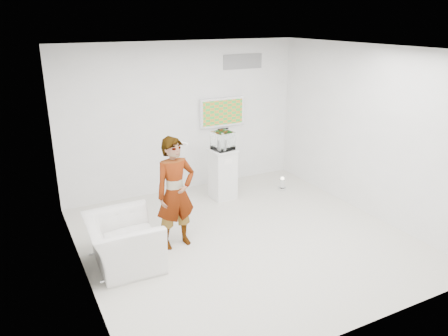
# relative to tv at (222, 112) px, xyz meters

# --- Properties ---
(room) EXTENTS (5.01, 5.01, 3.00)m
(room) POSITION_rel_tv_xyz_m (-0.85, -2.45, -0.05)
(room) COLOR beige
(room) RESTS_ON ground
(tv) EXTENTS (1.00, 0.08, 0.60)m
(tv) POSITION_rel_tv_xyz_m (0.00, 0.00, 0.00)
(tv) COLOR silver
(tv) RESTS_ON room
(logo_decal) EXTENTS (0.90, 0.02, 0.30)m
(logo_decal) POSITION_rel_tv_xyz_m (0.50, 0.04, 1.00)
(logo_decal) COLOR gray
(logo_decal) RESTS_ON room
(person) EXTENTS (0.68, 0.49, 1.77)m
(person) POSITION_rel_tv_xyz_m (-1.89, -2.14, -0.67)
(person) COLOR white
(person) RESTS_ON room
(armchair) EXTENTS (1.01, 1.15, 0.73)m
(armchair) POSITION_rel_tv_xyz_m (-2.79, -2.34, -1.19)
(armchair) COLOR white
(armchair) RESTS_ON room
(pedestal) EXTENTS (0.50, 0.50, 1.00)m
(pedestal) POSITION_rel_tv_xyz_m (-0.38, -0.78, -1.05)
(pedestal) COLOR silver
(pedestal) RESTS_ON room
(floor_uplight) EXTENTS (0.22, 0.22, 0.27)m
(floor_uplight) POSITION_rel_tv_xyz_m (0.90, -0.99, -1.41)
(floor_uplight) COLOR silver
(floor_uplight) RESTS_ON room
(vitrine) EXTENTS (0.41, 0.41, 0.35)m
(vitrine) POSITION_rel_tv_xyz_m (-0.38, -0.78, -0.38)
(vitrine) COLOR silver
(vitrine) RESTS_ON pedestal
(console) EXTENTS (0.10, 0.15, 0.20)m
(console) POSITION_rel_tv_xyz_m (-0.38, -0.78, -0.45)
(console) COLOR silver
(console) RESTS_ON pedestal
(wii_remote) EXTENTS (0.09, 0.14, 0.04)m
(wii_remote) POSITION_rel_tv_xyz_m (-1.66, -1.97, 0.04)
(wii_remote) COLOR silver
(wii_remote) RESTS_ON person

